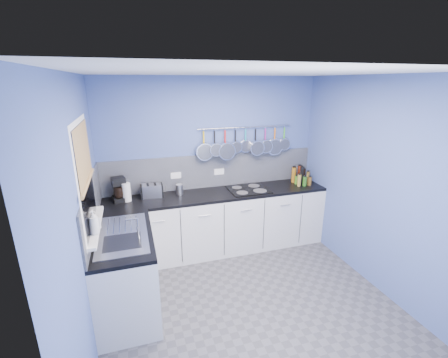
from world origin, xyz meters
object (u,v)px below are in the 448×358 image
toaster (152,191)px  hob (248,189)px  coffee_maker (119,189)px  soap_bottle_b (95,220)px  canister (179,189)px  paper_towel (126,192)px  soap_bottle_a (94,222)px

toaster → hob: 1.38m
coffee_maker → hob: 1.80m
soap_bottle_b → toaster: size_ratio=0.62×
soap_bottle_b → canister: bearing=47.7°
coffee_maker → toaster: coffee_maker is taller
soap_bottle_b → toaster: 1.27m
coffee_maker → hob: size_ratio=0.56×
soap_bottle_b → paper_towel: size_ratio=0.69×
soap_bottle_b → hob: (1.99, 0.97, -0.23)m
soap_bottle_a → paper_towel: size_ratio=0.96×
soap_bottle_a → canister: (1.00, 1.22, -0.20)m
coffee_maker → toaster: size_ratio=1.15×
toaster → hob: bearing=3.7°
paper_towel → toaster: paper_towel is taller
hob → canister: bearing=173.1°
soap_bottle_a → hob: bearing=28.9°
coffee_maker → toaster: bearing=-8.7°
soap_bottle_a → toaster: (0.62, 1.23, -0.18)m
hob → soap_bottle_b: bearing=-153.9°
soap_bottle_a → coffee_maker: soap_bottle_a is taller
toaster → hob: toaster is taller
paper_towel → canister: bearing=4.1°
soap_bottle_a → paper_towel: bearing=76.2°
canister → paper_towel: bearing=-175.9°
coffee_maker → canister: 0.80m
paper_towel → canister: size_ratio=1.74×
soap_bottle_b → toaster: soap_bottle_b is taller
toaster → hob: (1.37, -0.13, -0.08)m
toaster → canister: size_ratio=1.91×
soap_bottle_b → coffee_maker: 1.11m
soap_bottle_a → soap_bottle_b: bearing=90.0°
soap_bottle_b → toaster: bearing=60.7°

